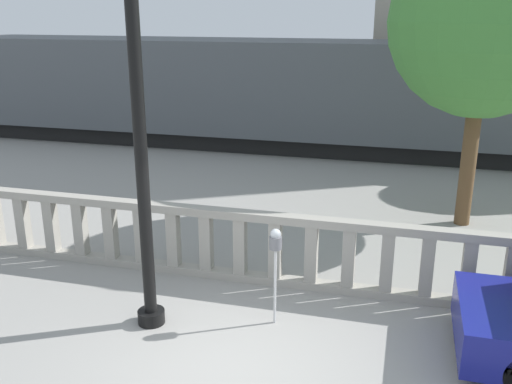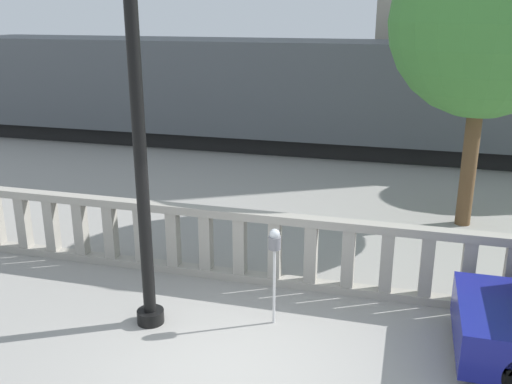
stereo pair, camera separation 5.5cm
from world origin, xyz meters
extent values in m
plane|color=gray|center=(0.00, 0.00, 0.00)|extent=(160.00, 160.00, 0.00)
cube|color=#9E998E|center=(0.00, 2.56, 0.07)|extent=(16.99, 0.24, 0.14)
cube|color=#9E998E|center=(0.00, 2.56, 1.20)|extent=(16.99, 0.24, 0.14)
cube|color=#9E998E|center=(-4.90, 2.56, 0.63)|extent=(0.20, 0.20, 0.99)
cube|color=#9E998E|center=(-4.29, 2.56, 0.63)|extent=(0.20, 0.20, 0.99)
cube|color=#9E998E|center=(-3.68, 2.56, 0.63)|extent=(0.20, 0.20, 0.99)
cube|color=#9E998E|center=(-3.07, 2.56, 0.63)|extent=(0.20, 0.20, 0.99)
cube|color=#9E998E|center=(-2.45, 2.56, 0.63)|extent=(0.20, 0.20, 0.99)
cube|color=#9E998E|center=(-1.84, 2.56, 0.63)|extent=(0.20, 0.20, 0.99)
cube|color=#9E998E|center=(-1.23, 2.56, 0.63)|extent=(0.20, 0.20, 0.99)
cube|color=#9E998E|center=(-0.61, 2.56, 0.63)|extent=(0.20, 0.20, 0.99)
cube|color=#9E998E|center=(0.00, 2.56, 0.63)|extent=(0.20, 0.20, 0.99)
cube|color=#9E998E|center=(0.61, 2.56, 0.63)|extent=(0.20, 0.20, 0.99)
cube|color=#9E998E|center=(1.23, 2.56, 0.63)|extent=(0.20, 0.20, 0.99)
cube|color=#9E998E|center=(1.84, 2.56, 0.63)|extent=(0.20, 0.20, 0.99)
cube|color=#9E998E|center=(2.45, 2.56, 0.63)|extent=(0.20, 0.20, 0.99)
cube|color=#9E998E|center=(3.07, 2.56, 0.63)|extent=(0.20, 0.20, 0.99)
cube|color=#9E998E|center=(3.68, 2.56, 0.63)|extent=(0.20, 0.20, 0.99)
cylinder|color=black|center=(-1.50, 0.84, 0.10)|extent=(0.40, 0.40, 0.20)
cylinder|color=black|center=(-1.50, 0.84, 3.40)|extent=(0.18, 0.18, 6.40)
cylinder|color=silver|center=(0.29, 1.32, 0.60)|extent=(0.04, 0.04, 1.20)
cylinder|color=slate|center=(0.29, 1.32, 1.29)|extent=(0.18, 0.18, 0.19)
sphere|color=#B2B7BC|center=(0.29, 1.32, 1.43)|extent=(0.16, 0.16, 0.16)
cylinder|color=black|center=(3.63, 2.04, 0.32)|extent=(0.64, 0.18, 0.64)
cube|color=black|center=(-0.91, 12.45, 0.28)|extent=(24.93, 2.38, 0.55)
cube|color=#4C5156|center=(-0.91, 12.45, 2.04)|extent=(25.43, 2.97, 2.98)
cylinder|color=brown|center=(3.29, 6.43, 1.41)|extent=(0.32, 0.32, 2.82)
sphere|color=#428438|center=(3.29, 6.43, 4.24)|extent=(3.78, 3.78, 3.78)
camera|label=1|loc=(1.98, -6.03, 4.48)|focal=40.00mm
camera|label=2|loc=(2.03, -6.01, 4.48)|focal=40.00mm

